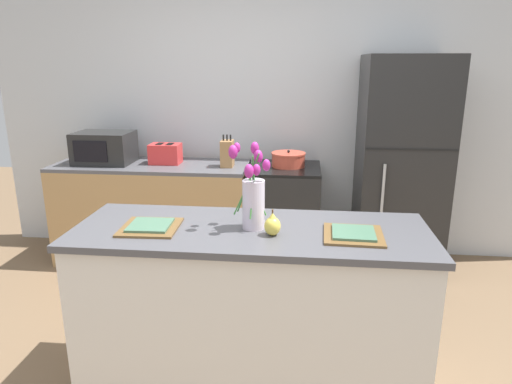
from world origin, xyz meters
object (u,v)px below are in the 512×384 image
at_px(stove_range, 284,217).
at_px(plate_setting_right, 353,234).
at_px(microwave, 104,148).
at_px(knife_block, 227,153).
at_px(refrigerator, 401,168).
at_px(plate_setting_left, 150,226).
at_px(pear_figurine, 272,225).
at_px(cooking_pot, 288,159).
at_px(flower_vase, 253,196).
at_px(toaster, 165,154).

xyz_separation_m(stove_range, plate_setting_right, (0.40, -1.65, 0.49)).
xyz_separation_m(microwave, knife_block, (1.08, -0.03, -0.02)).
bearing_deg(knife_block, refrigerator, 1.30).
height_order(refrigerator, plate_setting_left, refrigerator).
relative_size(refrigerator, knife_block, 6.63).
distance_m(stove_range, pear_figurine, 1.76).
bearing_deg(cooking_pot, knife_block, -173.79).
xyz_separation_m(plate_setting_right, knife_block, (-0.89, 1.62, 0.06)).
distance_m(flower_vase, pear_figurine, 0.18).
relative_size(stove_range, plate_setting_right, 3.01).
bearing_deg(refrigerator, plate_setting_left, -133.23).
xyz_separation_m(stove_range, refrigerator, (0.95, 0.00, 0.45)).
height_order(stove_range, flower_vase, flower_vase).
xyz_separation_m(flower_vase, knife_block, (-0.39, 1.56, -0.10)).
height_order(pear_figurine, microwave, microwave).
xyz_separation_m(flower_vase, microwave, (-1.48, 1.59, -0.08)).
distance_m(flower_vase, knife_block, 1.61).
height_order(plate_setting_left, plate_setting_right, same).
bearing_deg(toaster, flower_vase, -59.81).
bearing_deg(refrigerator, cooking_pot, 178.56).
distance_m(cooking_pot, microwave, 1.60).
distance_m(stove_range, plate_setting_left, 1.83).
xyz_separation_m(refrigerator, toaster, (-1.99, 0.03, 0.07)).
relative_size(flower_vase, pear_figurine, 3.28).
bearing_deg(knife_block, plate_setting_left, -94.35).
bearing_deg(flower_vase, refrigerator, 56.89).
xyz_separation_m(plate_setting_left, plate_setting_right, (1.01, 0.00, 0.00)).
xyz_separation_m(toaster, microwave, (-0.53, -0.03, 0.05)).
bearing_deg(plate_setting_left, pear_figurine, -2.60).
bearing_deg(toaster, knife_block, -6.66).
relative_size(plate_setting_right, toaster, 1.05).
height_order(microwave, knife_block, same).
bearing_deg(stove_range, refrigerator, 0.04).
bearing_deg(cooking_pot, refrigerator, -1.44).
relative_size(plate_setting_left, cooking_pot, 1.02).
bearing_deg(stove_range, plate_setting_left, -110.10).
bearing_deg(cooking_pot, microwave, -179.12).
height_order(flower_vase, plate_setting_right, flower_vase).
xyz_separation_m(pear_figurine, plate_setting_left, (-0.62, 0.03, -0.04)).
height_order(refrigerator, toaster, refrigerator).
xyz_separation_m(pear_figurine, plate_setting_right, (0.39, 0.03, -0.04)).
xyz_separation_m(refrigerator, pear_figurine, (-0.93, -1.68, 0.08)).
bearing_deg(plate_setting_right, flower_vase, 173.03).
xyz_separation_m(plate_setting_right, cooking_pot, (-0.38, 1.68, 0.01)).
xyz_separation_m(refrigerator, plate_setting_left, (-1.55, -1.65, 0.04)).
xyz_separation_m(cooking_pot, microwave, (-1.60, -0.02, 0.08)).
height_order(plate_setting_left, toaster, toaster).
bearing_deg(cooking_pot, plate_setting_left, -110.73).
distance_m(plate_setting_left, plate_setting_right, 1.01).
relative_size(plate_setting_right, knife_block, 1.09).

